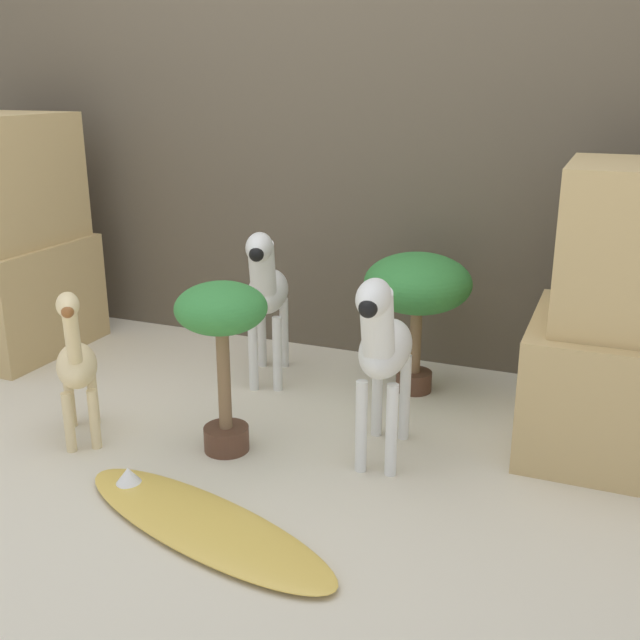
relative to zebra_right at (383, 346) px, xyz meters
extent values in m
plane|color=beige|center=(-0.61, -0.27, -0.40)|extent=(14.00, 14.00, 0.00)
cube|color=brown|center=(-0.61, 0.99, 0.70)|extent=(6.40, 0.08, 2.20)
cylinder|color=silver|center=(0.06, -0.07, -0.25)|extent=(0.04, 0.04, 0.31)
cylinder|color=silver|center=(-0.04, -0.08, -0.25)|extent=(0.04, 0.04, 0.31)
cylinder|color=silver|center=(0.03, 0.19, -0.25)|extent=(0.04, 0.04, 0.31)
cylinder|color=silver|center=(-0.07, 0.18, -0.25)|extent=(0.04, 0.04, 0.31)
ellipsoid|color=silver|center=(-0.01, 0.05, -0.03)|extent=(0.20, 0.39, 0.16)
cylinder|color=silver|center=(0.01, -0.10, 0.11)|extent=(0.12, 0.17, 0.23)
ellipsoid|color=silver|center=(0.02, -0.17, 0.21)|extent=(0.12, 0.19, 0.11)
sphere|color=black|center=(0.03, -0.25, 0.20)|extent=(0.05, 0.05, 0.05)
cube|color=black|center=(0.01, -0.10, 0.12)|extent=(0.04, 0.09, 0.19)
cylinder|color=silver|center=(-0.56, 0.41, -0.25)|extent=(0.04, 0.04, 0.31)
cylinder|color=silver|center=(-0.65, 0.38, -0.25)|extent=(0.04, 0.04, 0.31)
cylinder|color=silver|center=(-0.65, 0.66, -0.25)|extent=(0.04, 0.04, 0.31)
cylinder|color=silver|center=(-0.74, 0.63, -0.25)|extent=(0.04, 0.04, 0.31)
ellipsoid|color=silver|center=(-0.65, 0.52, -0.03)|extent=(0.27, 0.41, 0.16)
cylinder|color=silver|center=(-0.60, 0.37, 0.11)|extent=(0.15, 0.18, 0.23)
ellipsoid|color=silver|center=(-0.58, 0.30, 0.21)|extent=(0.15, 0.20, 0.11)
sphere|color=black|center=(-0.55, 0.23, 0.20)|extent=(0.05, 0.05, 0.05)
cube|color=black|center=(-0.60, 0.37, 0.12)|extent=(0.05, 0.10, 0.19)
cylinder|color=beige|center=(-0.92, -0.27, -0.30)|extent=(0.03, 0.03, 0.21)
cylinder|color=beige|center=(-0.99, -0.33, -0.30)|extent=(0.03, 0.03, 0.21)
cylinder|color=beige|center=(-1.05, -0.12, -0.30)|extent=(0.03, 0.03, 0.21)
cylinder|color=beige|center=(-1.11, -0.17, -0.30)|extent=(0.03, 0.03, 0.21)
ellipsoid|color=beige|center=(-1.02, -0.22, -0.13)|extent=(0.28, 0.30, 0.13)
cylinder|color=beige|center=(-0.94, -0.32, 0.02)|extent=(0.12, 0.13, 0.26)
ellipsoid|color=beige|center=(-0.89, -0.38, 0.14)|extent=(0.13, 0.14, 0.08)
sphere|color=brown|center=(-0.86, -0.42, 0.13)|extent=(0.04, 0.04, 0.04)
cylinder|color=#513323|center=(-0.50, -0.12, -0.36)|extent=(0.15, 0.15, 0.08)
cylinder|color=brown|center=(-0.50, -0.12, -0.15)|extent=(0.04, 0.04, 0.34)
ellipsoid|color=#337F38|center=(-0.50, -0.12, 0.10)|extent=(0.30, 0.30, 0.16)
cylinder|color=#513323|center=(-0.05, 0.61, -0.36)|extent=(0.14, 0.14, 0.08)
cylinder|color=brown|center=(-0.05, 0.61, -0.20)|extent=(0.05, 0.05, 0.25)
ellipsoid|color=#337F38|center=(-0.05, 0.61, 0.05)|extent=(0.42, 0.42, 0.23)
ellipsoid|color=gold|center=(-0.34, -0.56, -0.39)|extent=(0.97, 0.51, 0.03)
cone|color=white|center=(-0.65, -0.47, -0.35)|extent=(0.10, 0.10, 0.05)
camera|label=1|loc=(0.64, -2.11, 0.80)|focal=42.00mm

